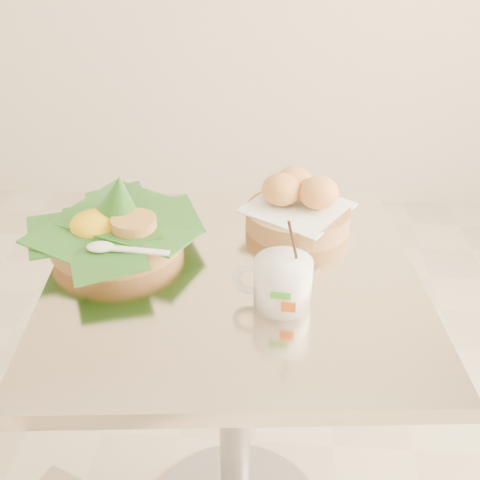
# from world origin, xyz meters

# --- Properties ---
(cafe_table) EXTENTS (0.76, 0.76, 0.75)m
(cafe_table) POSITION_xyz_m (0.19, -0.03, 0.53)
(cafe_table) COLOR gray
(cafe_table) RESTS_ON floor
(rice_basket) EXTENTS (0.34, 0.34, 0.17)m
(rice_basket) POSITION_xyz_m (-0.06, 0.06, 0.80)
(rice_basket) COLOR #AD754A
(rice_basket) RESTS_ON cafe_table
(bread_basket) EXTENTS (0.26, 0.26, 0.12)m
(bread_basket) POSITION_xyz_m (0.31, 0.17, 0.80)
(bread_basket) COLOR #AD754A
(bread_basket) RESTS_ON cafe_table
(coffee_mug) EXTENTS (0.14, 0.10, 0.17)m
(coffee_mug) POSITION_xyz_m (0.28, -0.12, 0.80)
(coffee_mug) COLOR white
(coffee_mug) RESTS_ON cafe_table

